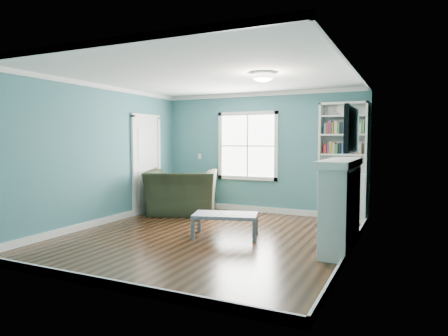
% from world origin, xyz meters
% --- Properties ---
extents(floor, '(5.00, 5.00, 0.00)m').
position_xyz_m(floor, '(0.00, 0.00, 0.00)').
color(floor, black).
rests_on(floor, ground).
extents(room_walls, '(5.00, 5.00, 5.00)m').
position_xyz_m(room_walls, '(0.00, 0.00, 1.58)').
color(room_walls, '#38737E').
rests_on(room_walls, ground).
extents(trim, '(4.50, 5.00, 2.60)m').
position_xyz_m(trim, '(0.00, 0.00, 1.24)').
color(trim, white).
rests_on(trim, ground).
extents(window, '(1.40, 0.06, 1.50)m').
position_xyz_m(window, '(-0.30, 2.49, 1.45)').
color(window, white).
rests_on(window, room_walls).
extents(bookshelf, '(0.90, 0.35, 2.31)m').
position_xyz_m(bookshelf, '(1.77, 2.30, 0.92)').
color(bookshelf, silver).
rests_on(bookshelf, ground).
extents(fireplace, '(0.44, 1.58, 1.30)m').
position_xyz_m(fireplace, '(2.08, 0.20, 0.64)').
color(fireplace, black).
rests_on(fireplace, ground).
extents(tv, '(0.06, 1.10, 0.65)m').
position_xyz_m(tv, '(2.20, 0.20, 1.72)').
color(tv, black).
rests_on(tv, fireplace).
extents(door, '(0.12, 0.98, 2.17)m').
position_xyz_m(door, '(-2.22, 1.40, 1.07)').
color(door, silver).
rests_on(door, ground).
extents(ceiling_fixture, '(0.38, 0.38, 0.15)m').
position_xyz_m(ceiling_fixture, '(0.90, 0.10, 2.55)').
color(ceiling_fixture, white).
rests_on(ceiling_fixture, room_walls).
extents(light_switch, '(0.08, 0.01, 0.12)m').
position_xyz_m(light_switch, '(-1.50, 2.48, 1.20)').
color(light_switch, white).
rests_on(light_switch, room_walls).
extents(recliner, '(1.69, 1.42, 1.26)m').
position_xyz_m(recliner, '(-1.45, 1.60, 0.63)').
color(recliner, black).
rests_on(recliner, ground).
extents(coffee_table, '(1.15, 0.84, 0.38)m').
position_xyz_m(coffee_table, '(0.24, 0.17, 0.33)').
color(coffee_table, '#525962').
rests_on(coffee_table, ground).
extents(paper_sheet, '(0.32, 0.32, 0.00)m').
position_xyz_m(paper_sheet, '(0.32, 0.15, 0.38)').
color(paper_sheet, white).
rests_on(paper_sheet, coffee_table).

